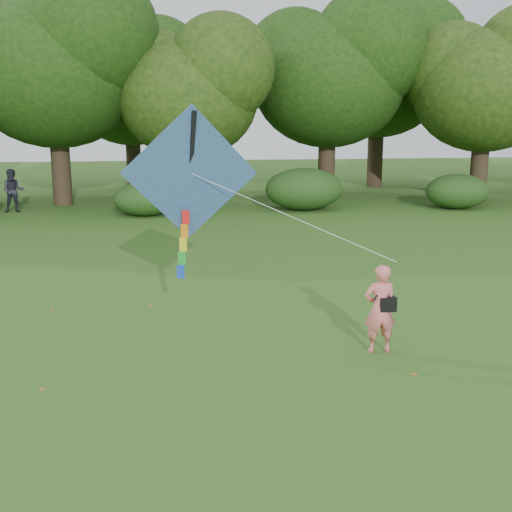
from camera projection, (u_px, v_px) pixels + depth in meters
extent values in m
plane|color=#265114|center=(342.00, 363.00, 11.14)|extent=(100.00, 100.00, 0.00)
imported|color=#E7706D|center=(380.00, 309.00, 11.50)|extent=(0.60, 0.39, 1.63)
imported|color=#272633|center=(13.00, 191.00, 27.88)|extent=(1.03, 0.87, 1.89)
cube|color=black|center=(387.00, 304.00, 11.46)|extent=(0.30, 0.20, 0.26)
cylinder|color=black|center=(382.00, 287.00, 11.37)|extent=(0.33, 0.14, 0.47)
cube|color=#283FAD|center=(190.00, 173.00, 11.70)|extent=(2.50, 0.49, 2.48)
cube|color=black|center=(190.00, 173.00, 11.73)|extent=(0.27, 0.65, 2.24)
cylinder|color=white|center=(292.00, 217.00, 11.50)|extent=(3.56, 1.23, 1.51)
cube|color=red|center=(186.00, 217.00, 11.88)|extent=(0.14, 0.06, 0.26)
cube|color=orange|center=(184.00, 231.00, 11.93)|extent=(0.14, 0.06, 0.26)
cube|color=yellow|center=(183.00, 245.00, 11.99)|extent=(0.14, 0.06, 0.26)
cube|color=green|center=(182.00, 258.00, 12.04)|extent=(0.14, 0.06, 0.26)
cube|color=blue|center=(181.00, 272.00, 12.09)|extent=(0.14, 0.06, 0.26)
cylinder|color=#3A2D1E|center=(61.00, 164.00, 30.04)|extent=(0.88, 0.88, 3.85)
ellipsoid|color=#1E3F11|center=(55.00, 73.00, 29.14)|extent=(8.00, 8.00, 6.80)
cylinder|color=#3A2D1E|center=(190.00, 172.00, 29.91)|extent=(0.80, 0.80, 3.15)
ellipsoid|color=#1E3F11|center=(188.00, 98.00, 29.18)|extent=(6.40, 6.40, 5.44)
cylinder|color=#3A2D1E|center=(327.00, 162.00, 32.67)|extent=(0.86, 0.86, 3.67)
ellipsoid|color=#1E3F11|center=(328.00, 82.00, 31.82)|extent=(7.60, 7.60, 6.46)
cylinder|color=#3A2D1E|center=(479.00, 167.00, 31.16)|extent=(0.83, 0.83, 3.43)
ellipsoid|color=#1E3F11|center=(485.00, 91.00, 30.38)|extent=(6.80, 6.80, 5.78)
cylinder|color=#3A2D1E|center=(134.00, 158.00, 36.75)|extent=(0.84, 0.84, 3.50)
ellipsoid|color=#1E3F11|center=(131.00, 92.00, 35.95)|extent=(7.00, 7.00, 5.95)
cylinder|color=#3A2D1E|center=(375.00, 152.00, 37.49)|extent=(0.90, 0.90, 4.02)
ellipsoid|color=#1E3F11|center=(378.00, 79.00, 36.59)|extent=(7.80, 7.80, 6.63)
ellipsoid|color=#264919|center=(145.00, 199.00, 27.03)|extent=(2.66, 2.09, 1.42)
ellipsoid|color=#264919|center=(304.00, 189.00, 28.64)|extent=(3.50, 2.75, 1.88)
ellipsoid|color=#264919|center=(457.00, 191.00, 29.08)|extent=(2.94, 2.31, 1.58)
cube|color=olive|center=(189.00, 252.00, 20.10)|extent=(0.14, 0.14, 0.01)
cube|color=olive|center=(176.00, 246.00, 21.00)|extent=(0.13, 0.10, 0.01)
cube|color=olive|center=(150.00, 305.00, 14.47)|extent=(0.14, 0.14, 0.01)
cube|color=olive|center=(414.00, 374.00, 10.65)|extent=(0.13, 0.14, 0.01)
cube|color=olive|center=(52.00, 310.00, 14.11)|extent=(0.12, 0.14, 0.01)
cube|color=olive|center=(322.00, 234.00, 23.00)|extent=(0.11, 0.14, 0.01)
cube|color=olive|center=(294.00, 248.00, 20.63)|extent=(0.10, 0.13, 0.01)
cube|color=olive|center=(41.00, 389.00, 10.07)|extent=(0.13, 0.14, 0.01)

